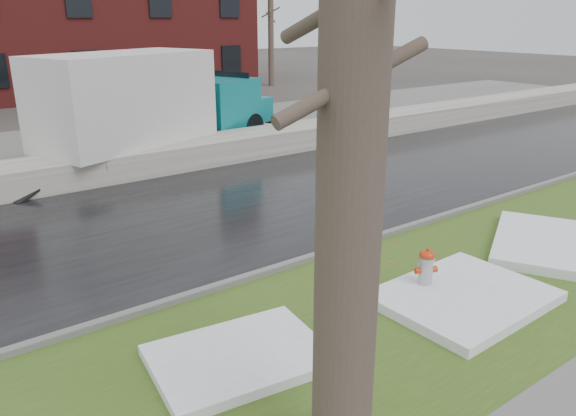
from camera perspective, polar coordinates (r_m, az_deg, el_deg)
ground at (r=9.26m, az=2.63°, el=-8.68°), size 120.00×120.00×0.00m
verge at (r=8.45m, az=8.11°, el=-11.64°), size 60.00×4.50×0.04m
road at (r=12.76m, az=-10.23°, el=-0.95°), size 60.00×7.00×0.03m
parking_lot at (r=20.47m, az=-21.13°, el=5.61°), size 60.00×9.00×0.03m
curb at (r=9.94m, az=-1.03°, el=-6.19°), size 60.00×0.15×0.14m
snowbank at (r=16.39m, az=-16.99°, el=4.28°), size 60.00×1.60×0.75m
brick_building at (r=37.04m, az=-26.84°, el=18.14°), size 26.00×12.00×10.00m
bg_tree_right at (r=37.03m, az=-1.75°, el=17.45°), size 1.40×1.62×6.50m
fire_hydrant at (r=9.30m, az=13.83°, el=-6.05°), size 0.38×0.36×0.77m
tree at (r=4.61m, az=6.68°, el=11.76°), size 1.52×1.81×7.32m
box_truck at (r=17.86m, az=-13.61°, el=10.27°), size 9.91×5.01×3.32m
worker at (r=15.75m, az=-18.81°, el=8.54°), size 0.82×0.67×1.94m
snow_patch_near at (r=9.31m, az=17.41°, el=-8.61°), size 2.65×2.07×0.16m
snow_patch_far at (r=7.53m, az=-4.98°, el=-14.86°), size 2.40×1.88×0.14m
snow_patch_side at (r=11.94m, az=24.63°, el=-3.27°), size 3.32×2.92×0.18m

